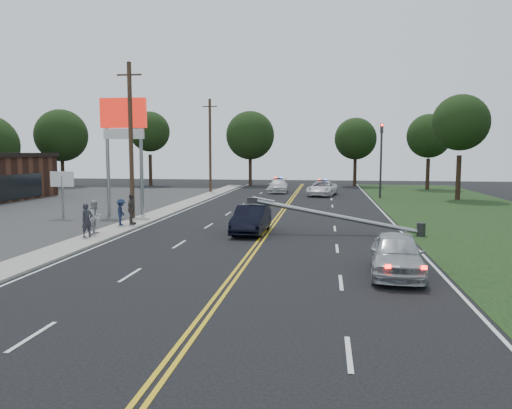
# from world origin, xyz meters

# --- Properties ---
(ground) EXTENTS (120.00, 120.00, 0.00)m
(ground) POSITION_xyz_m (0.00, 0.00, 0.00)
(ground) COLOR black
(ground) RESTS_ON ground
(sidewalk) EXTENTS (1.80, 70.00, 0.12)m
(sidewalk) POSITION_xyz_m (-8.40, 10.00, 0.06)
(sidewalk) COLOR #9A958B
(sidewalk) RESTS_ON ground
(centerline_yellow) EXTENTS (0.36, 80.00, 0.00)m
(centerline_yellow) POSITION_xyz_m (0.00, 10.00, 0.01)
(centerline_yellow) COLOR gold
(centerline_yellow) RESTS_ON ground
(pylon_sign) EXTENTS (3.20, 0.35, 8.00)m
(pylon_sign) POSITION_xyz_m (-10.50, 14.00, 6.00)
(pylon_sign) COLOR gray
(pylon_sign) RESTS_ON ground
(small_sign) EXTENTS (1.60, 0.14, 3.10)m
(small_sign) POSITION_xyz_m (-14.00, 12.00, 2.33)
(small_sign) COLOR gray
(small_sign) RESTS_ON ground
(traffic_signal) EXTENTS (0.28, 0.41, 7.05)m
(traffic_signal) POSITION_xyz_m (8.30, 30.00, 4.21)
(traffic_signal) COLOR #2D2D30
(traffic_signal) RESTS_ON ground
(fallen_streetlight) EXTENTS (9.36, 0.44, 1.91)m
(fallen_streetlight) POSITION_xyz_m (4.19, 8.00, 0.92)
(fallen_streetlight) COLOR #2D2D30
(fallen_streetlight) RESTS_ON ground
(utility_pole_mid) EXTENTS (1.60, 0.28, 10.00)m
(utility_pole_mid) POSITION_xyz_m (-9.20, 12.00, 5.08)
(utility_pole_mid) COLOR #382619
(utility_pole_mid) RESTS_ON ground
(utility_pole_far) EXTENTS (1.60, 0.28, 10.00)m
(utility_pole_far) POSITION_xyz_m (-9.20, 34.00, 5.08)
(utility_pole_far) COLOR #382619
(utility_pole_far) RESTS_ON ground
(tree_4) EXTENTS (6.54, 6.54, 9.72)m
(tree_4) POSITION_xyz_m (-29.94, 40.68, 6.44)
(tree_4) COLOR black
(tree_4) RESTS_ON ground
(tree_5) EXTENTS (5.18, 5.18, 9.59)m
(tree_5) POSITION_xyz_m (-19.51, 43.90, 6.98)
(tree_5) COLOR black
(tree_5) RESTS_ON ground
(tree_6) EXTENTS (6.30, 6.30, 9.69)m
(tree_6) POSITION_xyz_m (-6.70, 46.21, 6.53)
(tree_6) COLOR black
(tree_6) RESTS_ON ground
(tree_7) EXTENTS (5.33, 5.33, 8.74)m
(tree_7) POSITION_xyz_m (6.83, 46.70, 6.05)
(tree_7) COLOR black
(tree_7) RESTS_ON ground
(tree_8) EXTENTS (5.10, 5.10, 8.79)m
(tree_8) POSITION_xyz_m (14.96, 42.04, 6.21)
(tree_8) COLOR black
(tree_8) RESTS_ON ground
(tree_9) EXTENTS (5.08, 5.08, 9.57)m
(tree_9) POSITION_xyz_m (15.19, 29.26, 7.00)
(tree_9) COLOR black
(tree_9) RESTS_ON ground
(crashed_sedan) EXTENTS (1.70, 4.59, 1.50)m
(crashed_sedan) POSITION_xyz_m (-0.80, 7.77, 0.75)
(crashed_sedan) COLOR black
(crashed_sedan) RESTS_ON ground
(waiting_sedan) EXTENTS (2.17, 4.60, 1.52)m
(waiting_sedan) POSITION_xyz_m (5.68, -0.68, 0.76)
(waiting_sedan) COLOR #AFB3B7
(waiting_sedan) RESTS_ON ground
(emergency_a) EXTENTS (3.34, 5.60, 1.46)m
(emergency_a) POSITION_xyz_m (2.81, 31.81, 0.73)
(emergency_a) COLOR white
(emergency_a) RESTS_ON ground
(emergency_b) EXTENTS (2.22, 5.03, 1.44)m
(emergency_b) POSITION_xyz_m (-1.94, 35.08, 0.72)
(emergency_b) COLOR silver
(emergency_b) RESTS_ON ground
(bystander_a) EXTENTS (0.63, 0.73, 1.69)m
(bystander_a) POSITION_xyz_m (-8.66, 4.69, 0.97)
(bystander_a) COLOR #282830
(bystander_a) RESTS_ON sidewalk
(bystander_b) EXTENTS (0.79, 0.95, 1.78)m
(bystander_b) POSITION_xyz_m (-8.68, 5.66, 1.01)
(bystander_b) COLOR #AEAEB3
(bystander_b) RESTS_ON sidewalk
(bystander_c) EXTENTS (0.75, 1.09, 1.55)m
(bystander_c) POSITION_xyz_m (-8.61, 8.80, 0.89)
(bystander_c) COLOR #1A2643
(bystander_c) RESTS_ON sidewalk
(bystander_d) EXTENTS (0.53, 1.11, 1.85)m
(bystander_d) POSITION_xyz_m (-8.14, 9.18, 1.04)
(bystander_d) COLOR #544A43
(bystander_d) RESTS_ON sidewalk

